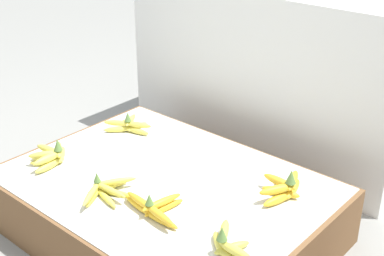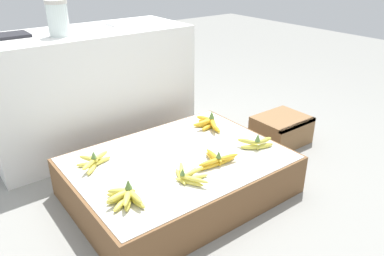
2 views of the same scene
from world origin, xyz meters
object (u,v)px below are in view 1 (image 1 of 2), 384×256
Objects in this scene: banana_bunch_front_right at (228,245)px; banana_bunch_middle_left at (129,125)px; banana_bunch_front_midleft at (105,190)px; banana_bunch_front_left at (51,156)px; banana_bunch_middle_right at (284,187)px; banana_bunch_front_midright at (154,208)px.

banana_bunch_middle_left is at bearing 155.55° from banana_bunch_front_right.
banana_bunch_front_left is at bearing 176.83° from banana_bunch_front_midleft.
banana_bunch_middle_right reaches higher than banana_bunch_front_left.
banana_bunch_front_left reaches higher than banana_bunch_front_midright.
banana_bunch_front_left is at bearing -92.54° from banana_bunch_middle_left.
banana_bunch_front_right is at bearing -24.45° from banana_bunch_middle_left.
banana_bunch_middle_left is (-0.83, 0.38, -0.00)m from banana_bunch_front_right.
banana_bunch_front_midleft is 0.51m from banana_bunch_front_right.
banana_bunch_front_left is 0.85m from banana_bunch_front_right.
banana_bunch_front_midleft is 1.07× the size of banana_bunch_middle_right.
banana_bunch_front_midleft is 0.52m from banana_bunch_middle_left.
banana_bunch_front_right is at bearing 0.42° from banana_bunch_front_midright.
banana_bunch_middle_left is at bearing 127.88° from banana_bunch_front_midleft.
banana_bunch_middle_right is (-0.04, 0.38, 0.00)m from banana_bunch_front_right.
banana_bunch_front_left is 0.55m from banana_bunch_front_midright.
banana_bunch_middle_right is (0.81, 0.39, 0.00)m from banana_bunch_front_left.
banana_bunch_middle_left is at bearing 87.46° from banana_bunch_front_left.
banana_bunch_front_left reaches higher than banana_bunch_front_right.
banana_bunch_middle_right is (0.26, 0.38, 0.01)m from banana_bunch_front_midright.
banana_bunch_middle_left is (-0.32, 0.41, 0.00)m from banana_bunch_front_midleft.
banana_bunch_front_midright is 1.36× the size of banana_bunch_front_right.
banana_bunch_middle_right is (0.79, -0.00, 0.01)m from banana_bunch_middle_left.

